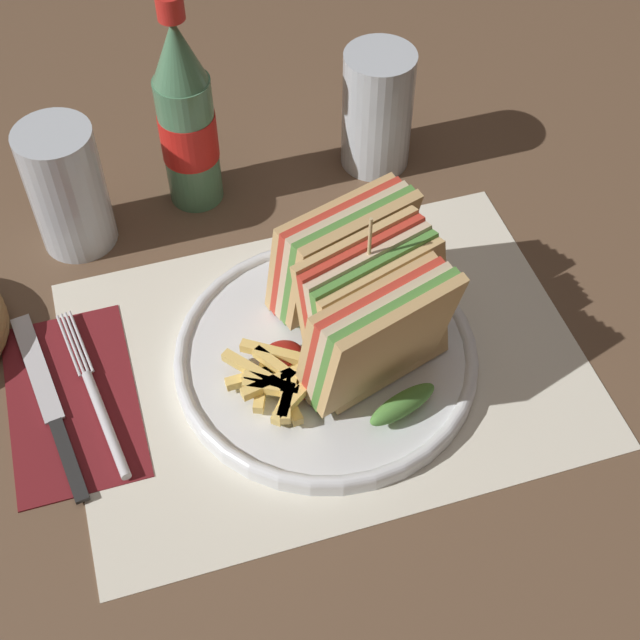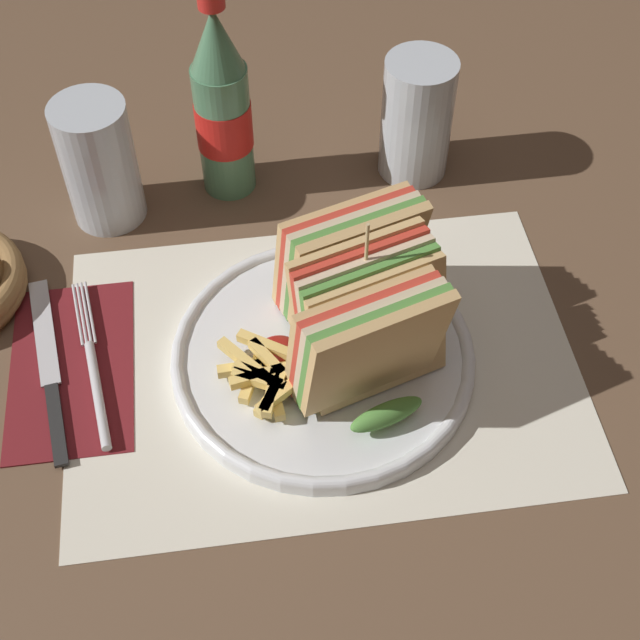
{
  "view_description": "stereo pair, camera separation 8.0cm",
  "coord_description": "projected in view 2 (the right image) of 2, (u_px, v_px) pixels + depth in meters",
  "views": [
    {
      "loc": [
        -0.14,
        -0.47,
        0.67
      ],
      "look_at": [
        0.01,
        0.02,
        0.04
      ],
      "focal_mm": 50.0,
      "sensor_mm": 36.0,
      "label": 1
    },
    {
      "loc": [
        -0.06,
        -0.48,
        0.67
      ],
      "look_at": [
        0.01,
        0.02,
        0.04
      ],
      "focal_mm": 50.0,
      "sensor_mm": 36.0,
      "label": 2
    }
  ],
  "objects": [
    {
      "name": "glass_far",
      "position": [
        99.0,
        163.0,
        0.9
      ],
      "size": [
        0.08,
        0.08,
        0.14
      ],
      "color": "silver",
      "rests_on": "ground_plane"
    },
    {
      "name": "fork",
      "position": [
        95.0,
        376.0,
        0.81
      ],
      "size": [
        0.04,
        0.19,
        0.01
      ],
      "rotation": [
        0.0,
        0.0,
        0.15
      ],
      "color": "silver",
      "rests_on": "napkin"
    },
    {
      "name": "club_sandwich",
      "position": [
        361.0,
        307.0,
        0.77
      ],
      "size": [
        0.15,
        0.21,
        0.17
      ],
      "color": "tan",
      "rests_on": "plate_main"
    },
    {
      "name": "knife",
      "position": [
        49.0,
        369.0,
        0.81
      ],
      "size": [
        0.05,
        0.21,
        0.0
      ],
      "rotation": [
        0.0,
        0.0,
        0.15
      ],
      "color": "black",
      "rests_on": "napkin"
    },
    {
      "name": "fries_pile",
      "position": [
        266.0,
        376.0,
        0.78
      ],
      "size": [
        0.09,
        0.09,
        0.02
      ],
      "color": "#E5C166",
      "rests_on": "plate_main"
    },
    {
      "name": "glass_near",
      "position": [
        417.0,
        118.0,
        0.94
      ],
      "size": [
        0.08,
        0.08,
        0.14
      ],
      "color": "silver",
      "rests_on": "ground_plane"
    },
    {
      "name": "ground_plane",
      "position": [
        314.0,
        364.0,
        0.82
      ],
      "size": [
        4.0,
        4.0,
        0.0
      ],
      "primitive_type": "plane",
      "color": "brown"
    },
    {
      "name": "plate_main",
      "position": [
        323.0,
        357.0,
        0.82
      ],
      "size": [
        0.28,
        0.28,
        0.02
      ],
      "color": "white",
      "rests_on": "ground_plane"
    },
    {
      "name": "napkin",
      "position": [
        72.0,
        367.0,
        0.82
      ],
      "size": [
        0.11,
        0.2,
        0.0
      ],
      "color": "maroon",
      "rests_on": "ground_plane"
    },
    {
      "name": "coke_bottle_near",
      "position": [
        222.0,
        107.0,
        0.9
      ],
      "size": [
        0.06,
        0.06,
        0.24
      ],
      "color": "#4C7F5B",
      "rests_on": "ground_plane"
    },
    {
      "name": "ketchup_blob",
      "position": [
        278.0,
        346.0,
        0.8
      ],
      "size": [
        0.04,
        0.03,
        0.01
      ],
      "color": "maroon",
      "rests_on": "plate_main"
    },
    {
      "name": "placemat",
      "position": [
        323.0,
        365.0,
        0.82
      ],
      "size": [
        0.47,
        0.34,
        0.0
      ],
      "color": "silver",
      "rests_on": "ground_plane"
    }
  ]
}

